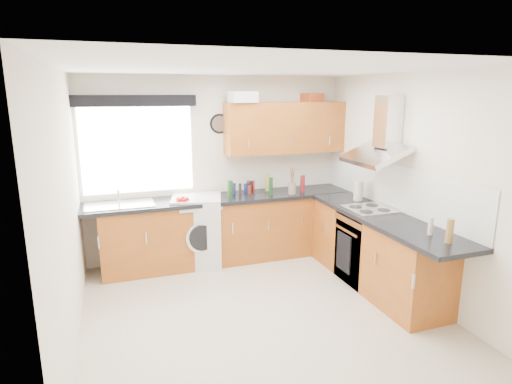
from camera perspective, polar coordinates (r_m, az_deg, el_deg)
name	(u,v)px	position (r m, az deg, el deg)	size (l,w,h in m)	color
ground_plane	(260,311)	(4.75, 0.52, -15.53)	(3.60, 3.60, 0.00)	beige
ceiling	(260,68)	(4.17, 0.60, 16.16)	(3.60, 3.60, 0.02)	white
wall_back	(217,168)	(5.98, -5.25, 3.18)	(3.60, 0.02, 2.50)	silver
wall_front	(358,264)	(2.75, 13.45, -9.26)	(3.60, 0.02, 2.50)	silver
wall_left	(66,214)	(4.08, -24.03, -2.66)	(0.02, 3.60, 2.50)	silver
wall_right	(409,185)	(5.17, 19.70, 0.87)	(0.02, 3.60, 2.50)	silver
window	(138,150)	(5.77, -15.50, 5.40)	(1.40, 0.02, 1.10)	silver
window_blind	(135,101)	(5.64, -15.83, 11.64)	(1.50, 0.18, 0.14)	black
splashback	(391,186)	(5.41, 17.60, 0.79)	(0.01, 3.00, 0.54)	white
base_cab_back	(216,231)	(5.89, -5.35, -5.23)	(3.00, 0.58, 0.86)	brown
base_cab_corner	(321,220)	(6.43, 8.69, -3.74)	(0.60, 0.60, 0.86)	brown
base_cab_right	(375,251)	(5.34, 15.56, -7.63)	(0.58, 2.10, 0.86)	brown
worktop_back	(223,199)	(5.78, -4.46, -0.88)	(3.60, 0.62, 0.05)	black
worktop_right	(384,218)	(5.08, 16.73, -3.38)	(0.62, 2.42, 0.05)	black
sink	(119,202)	(5.59, -17.78, -1.27)	(0.84, 0.46, 0.10)	silver
oven	(367,248)	(5.45, 14.57, -7.19)	(0.56, 0.58, 0.85)	black
hob_plate	(369,209)	(5.31, 14.88, -2.20)	(0.52, 0.52, 0.01)	silver
extractor_hood	(381,137)	(5.21, 16.35, 7.00)	(0.52, 0.78, 0.66)	silver
upper_cabinets	(285,128)	(6.05, 3.91, 8.56)	(1.70, 0.35, 0.70)	brown
washing_machine	(197,230)	(5.83, -7.82, -5.10)	(0.64, 0.62, 0.94)	silver
wall_clock	(220,124)	(5.90, -4.85, 9.05)	(0.27, 0.27, 0.04)	black
casserole	(243,97)	(5.71, -1.77, 12.55)	(0.34, 0.25, 0.14)	silver
storage_box	(312,97)	(6.30, 7.48, 12.39)	(0.26, 0.22, 0.12)	#BF4F24
utensil_pot	(292,189)	(5.92, 4.83, 0.46)	(0.11, 0.11, 0.15)	#7D675D
kitchen_roll	(359,190)	(5.70, 13.51, 0.22)	(0.12, 0.12, 0.26)	silver
tomato_cluster	(182,200)	(5.52, -9.79, -1.06)	(0.15, 0.15, 0.07)	#B00805
jar_0	(271,186)	(5.83, 2.01, 0.77)	(0.05, 0.05, 0.24)	#133617
jar_1	(230,190)	(5.65, -3.46, 0.31)	(0.07, 0.07, 0.24)	#153A14
jar_2	(253,187)	(5.97, -0.35, 0.72)	(0.04, 0.04, 0.17)	maroon
jar_3	(234,189)	(5.88, -2.92, 0.44)	(0.04, 0.04, 0.16)	navy
jar_4	(267,182)	(6.07, 1.52, 1.31)	(0.05, 0.05, 0.25)	#9E9436
jar_5	(246,188)	(5.96, -1.31, 0.48)	(0.07, 0.07, 0.13)	#181852
jar_6	(240,190)	(5.70, -2.14, 0.21)	(0.04, 0.04, 0.19)	black
jar_7	(231,189)	(5.81, -3.38, 0.44)	(0.05, 0.05, 0.19)	navy
jar_8	(250,190)	(5.91, -0.87, 0.32)	(0.05, 0.05, 0.12)	#5F2514
jar_9	(302,184)	(6.03, 6.22, 1.08)	(0.07, 0.07, 0.24)	maroon
jar_10	(249,187)	(5.99, -0.89, 0.73)	(0.08, 0.08, 0.17)	black
bottle_0	(450,231)	(4.37, 24.43, -4.74)	(0.07, 0.07, 0.23)	olive
bottle_1	(431,226)	(4.55, 22.27, -4.23)	(0.05, 0.05, 0.18)	#C0B5A4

